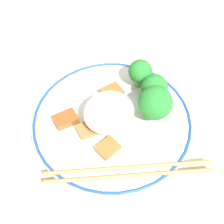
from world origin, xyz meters
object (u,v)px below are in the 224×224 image
(broccoli_back_left, at_px, (155,103))
(broccoli_back_center, at_px, (154,88))
(plate, at_px, (112,121))
(broccoli_back_right, at_px, (140,72))
(chopsticks, at_px, (129,172))

(broccoli_back_left, xyz_separation_m, broccoli_back_center, (0.03, 0.03, -0.01))
(plate, xyz_separation_m, broccoli_back_right, (0.09, 0.03, 0.04))
(chopsticks, bearing_deg, broccoli_back_left, 28.54)
(broccoli_back_right, bearing_deg, broccoli_back_center, -94.46)
(plate, distance_m, broccoli_back_center, 0.09)
(broccoli_back_center, xyz_separation_m, chopsticks, (-0.12, -0.08, -0.02))
(broccoli_back_right, bearing_deg, chopsticks, -136.50)
(broccoli_back_left, bearing_deg, chopsticks, -151.46)
(broccoli_back_center, distance_m, broccoli_back_right, 0.04)
(broccoli_back_left, relative_size, broccoli_back_right, 1.18)
(plate, bearing_deg, chopsticks, -113.99)
(plate, xyz_separation_m, broccoli_back_left, (0.06, -0.04, 0.04))
(plate, height_order, broccoli_back_right, broccoli_back_right)
(plate, bearing_deg, broccoli_back_right, 18.89)
(broccoli_back_center, bearing_deg, broccoli_back_left, -132.96)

